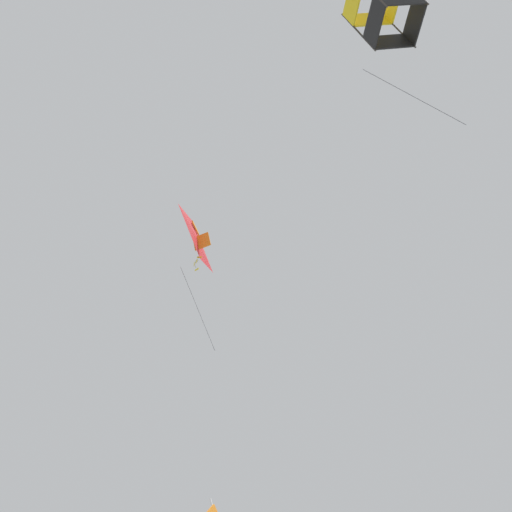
{
  "coord_description": "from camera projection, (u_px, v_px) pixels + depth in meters",
  "views": [
    {
      "loc": [
        9.32,
        11.58,
        19.82
      ],
      "look_at": [
        -1.51,
        -0.52,
        37.54
      ],
      "focal_mm": 59.03,
      "sensor_mm": 36.0,
      "label": 1
    }
  ],
  "objects": [
    {
      "name": "kite_delta_near_left",
      "position": [
        198.0,
        240.0,
        32.01
      ],
      "size": [
        2.47,
        1.73,
        5.81
      ],
      "rotation": [
        0.19,
        0.0,
        0.52
      ],
      "color": "red"
    },
    {
      "name": "kite_box_upper_right",
      "position": [
        384.0,
        10.0,
        20.53
      ],
      "size": [
        2.73,
        2.2,
        4.84
      ],
      "rotation": [
        0.39,
        0.0,
        0.98
      ],
      "color": "yellow"
    }
  ]
}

